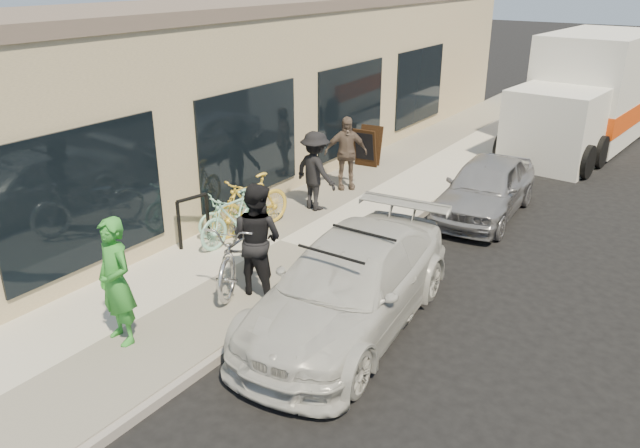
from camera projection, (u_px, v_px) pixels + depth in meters
The scene contains 17 objects.
ground at pixel (264, 358), 8.46m from camera, with size 120.00×120.00×0.00m, color black.
sidewalk at pixel (280, 244), 11.77m from camera, with size 3.00×34.00×0.15m, color #B4AFA2.
curb at pixel (350, 264), 10.97m from camera, with size 0.12×34.00×0.13m, color gray.
storefront at pixel (295, 81), 16.49m from camera, with size 3.60×20.00×4.22m.
bike_rack at pixel (193, 216), 11.35m from camera, with size 0.20×0.66×0.95m.
sandwich_board at pixel (367, 146), 15.98m from camera, with size 0.67×0.67×0.99m.
sedan_white at pixel (349, 285), 8.98m from camera, with size 2.29×4.72×1.36m.
sedan_silver at pixel (486, 187), 13.12m from camera, with size 1.46×3.63×1.24m, color #949398.
moving_truck at pixel (587, 98), 18.02m from camera, with size 2.97×6.70×3.20m.
tandem_bike at pixel (241, 249), 10.02m from camera, with size 0.75×2.16×1.14m, color #B1B1B3.
woman_rider at pixel (116, 282), 8.26m from camera, with size 0.65×0.43×1.79m, color #2F8D2F.
man_standing at pixel (257, 239), 9.56m from camera, with size 0.87×0.68×1.80m, color black.
cruiser_bike_a at pixel (234, 217), 11.49m from camera, with size 0.46×1.62×0.98m, color #94DCC1.
cruiser_bike_b at pixel (235, 213), 11.94m from camera, with size 0.53×1.53×0.81m, color #94DCC1.
cruiser_bike_c at pixel (251, 204), 11.96m from camera, with size 0.52×1.85×1.11m, color gold.
bystander_a at pixel (315, 171), 12.97m from camera, with size 1.08×0.62×1.67m, color black.
bystander_b at pixel (346, 153), 14.21m from camera, with size 0.99×0.41×1.68m, color brown.
Camera 1 is at (4.60, -5.50, 4.90)m, focal length 35.00 mm.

